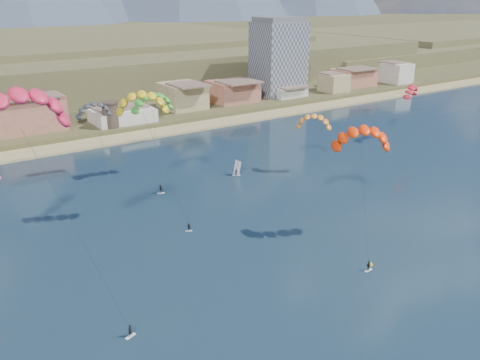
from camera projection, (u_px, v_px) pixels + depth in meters
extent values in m
plane|color=black|center=(361.00, 306.00, 74.77)|extent=(2400.00, 2400.00, 0.00)
cube|color=tan|center=(106.00, 140.00, 156.78)|extent=(2200.00, 12.00, 0.90)
cube|color=brown|center=(101.00, 61.00, 262.91)|extent=(320.00, 150.00, 15.00)
cube|color=brown|center=(401.00, 47.00, 368.41)|extent=(240.00, 120.00, 8.00)
cube|color=brown|center=(454.00, 35.00, 439.76)|extent=(260.00, 140.00, 12.00)
cube|color=gray|center=(279.00, 59.00, 212.73)|extent=(20.00, 16.00, 30.00)
cube|color=#59595E|center=(280.00, 19.00, 207.13)|extent=(18.00, 14.40, 2.00)
cylinder|color=#47382D|center=(111.00, 115.00, 163.60)|extent=(5.20, 5.20, 8.00)
cylinder|color=#47382D|center=(109.00, 102.00, 162.09)|extent=(5.82, 5.82, 0.60)
cube|color=silver|center=(131.00, 336.00, 68.06)|extent=(1.64, 0.97, 0.11)
imported|color=black|center=(130.00, 330.00, 67.73)|extent=(0.77, 0.63, 1.81)
cylinder|color=#262626|center=(78.00, 233.00, 64.77)|extent=(0.05, 0.05, 29.58)
cube|color=silver|center=(189.00, 231.00, 98.04)|extent=(1.40, 0.96, 0.09)
imported|color=black|center=(188.00, 227.00, 97.75)|extent=(0.94, 0.87, 1.56)
cylinder|color=#262626|center=(166.00, 170.00, 96.83)|extent=(0.05, 0.05, 23.40)
cube|color=silver|center=(368.00, 270.00, 84.14)|extent=(1.53, 0.55, 0.10)
imported|color=black|center=(369.00, 265.00, 83.82)|extent=(1.04, 0.49, 1.73)
cylinder|color=#262626|center=(365.00, 204.00, 87.76)|extent=(0.05, 0.05, 21.36)
cube|color=silver|center=(161.00, 193.00, 116.36)|extent=(1.76, 1.01, 0.11)
imported|color=black|center=(161.00, 189.00, 116.01)|extent=(1.41, 1.08, 1.94)
cylinder|color=#262626|center=(157.00, 148.00, 119.02)|extent=(0.05, 0.05, 19.97)
cylinder|color=#262626|center=(103.00, 149.00, 123.42)|extent=(0.04, 0.04, 16.56)
cylinder|color=#262626|center=(323.00, 153.00, 126.27)|extent=(0.04, 0.04, 13.49)
cylinder|color=#262626|center=(418.00, 121.00, 152.92)|extent=(0.04, 0.04, 15.50)
cube|color=silver|center=(236.00, 175.00, 127.76)|extent=(2.12, 1.61, 0.11)
imported|color=black|center=(236.00, 172.00, 127.47)|extent=(0.88, 0.79, 1.51)
cube|color=white|center=(237.00, 168.00, 127.28)|extent=(1.87, 2.37, 3.61)
sphere|color=#FBAC1A|center=(370.00, 265.00, 85.71)|extent=(0.80, 0.80, 0.80)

